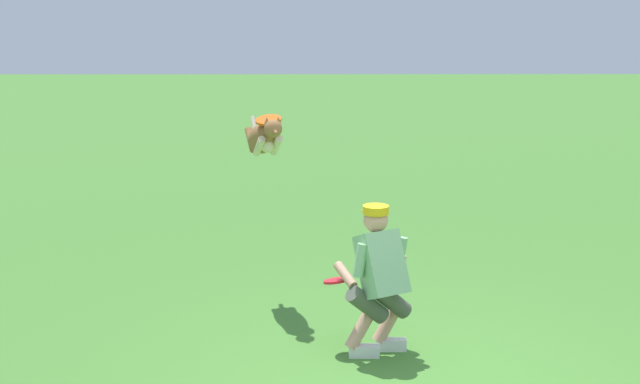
% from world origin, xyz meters
% --- Properties ---
extents(person, '(0.71, 0.53, 1.29)m').
position_xyz_m(person, '(0.22, -0.74, 0.70)').
color(person, silver).
rests_on(person, ground_plane).
extents(dog, '(0.47, 1.06, 0.51)m').
position_xyz_m(dog, '(1.25, -2.12, 1.66)').
color(dog, '#936138').
extents(frisbee_flying, '(0.26, 0.26, 0.10)m').
position_xyz_m(frisbee_flying, '(1.20, -1.94, 1.86)').
color(frisbee_flying, '#EA5A0F').
extents(frisbee_held, '(0.29, 0.29, 0.08)m').
position_xyz_m(frisbee_held, '(0.57, -0.88, 0.61)').
color(frisbee_held, red).
rests_on(frisbee_held, person).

